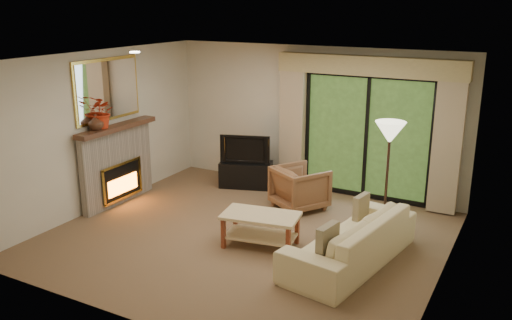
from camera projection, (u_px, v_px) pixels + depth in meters
The scene contains 22 objects.
floor at pixel (246, 236), 8.01m from camera, with size 5.50×5.50×0.00m, color brown.
ceiling at pixel (245, 59), 7.27m from camera, with size 5.50×5.50×0.00m, color silver.
wall_back at pixel (314, 119), 9.75m from camera, with size 5.00×5.00×0.00m, color beige.
wall_front at pixel (126, 209), 5.53m from camera, with size 5.00×5.00×0.00m, color beige.
wall_left at pixel (100, 130), 8.90m from camera, with size 5.00×5.00×0.00m, color beige.
wall_right at pixel (449, 181), 6.38m from camera, with size 5.00×5.00×0.00m, color beige.
fireplace at pixel (117, 164), 9.18m from camera, with size 0.24×1.70×1.37m, color gray, non-canonical shape.
mirror at pixel (108, 90), 8.86m from camera, with size 0.07×1.45×1.02m, color gold, non-canonical shape.
sliding_door at pixel (367, 137), 9.30m from camera, with size 2.26×0.10×2.16m, color black, non-canonical shape.
curtain_left at pixel (293, 124), 9.80m from camera, with size 0.45×0.18×2.35m, color tan.
curtain_right at pixel (448, 142), 8.56m from camera, with size 0.45×0.18×2.35m, color tan.
cornice at pixel (369, 66), 8.88m from camera, with size 3.20×0.24×0.32m, color tan.
media_console at pixel (246, 174), 10.09m from camera, with size 0.96×0.43×0.48m, color black.
tv at pixel (246, 148), 9.95m from camera, with size 0.92×0.12×0.53m, color black.
armchair at pixel (300, 188), 9.00m from camera, with size 0.77×0.79×0.72m, color brown.
sofa at pixel (350, 239), 7.13m from camera, with size 2.26×0.88×0.66m, color beige.
pillow_near at pixel (328, 240), 6.55m from camera, with size 0.10×0.40×0.40m, color #4E3D27.
pillow_far at pixel (361, 207), 7.66m from camera, with size 0.09×0.35×0.35m, color #4E3D27.
coffee_table at pixel (261, 230), 7.63m from camera, with size 1.07×0.59×0.48m, color #D2B681, non-canonical shape.
floor_lamp at pixel (387, 177), 8.03m from camera, with size 0.45×0.45×1.68m, color #EDE8BE, non-canonical shape.
vase at pixel (96, 122), 8.59m from camera, with size 0.24×0.24×0.25m, color #46291A.
branches at pixel (101, 112), 8.67m from camera, with size 0.48×0.41×0.53m, color #B82E14.
Camera 1 is at (3.63, -6.40, 3.34)m, focal length 38.00 mm.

